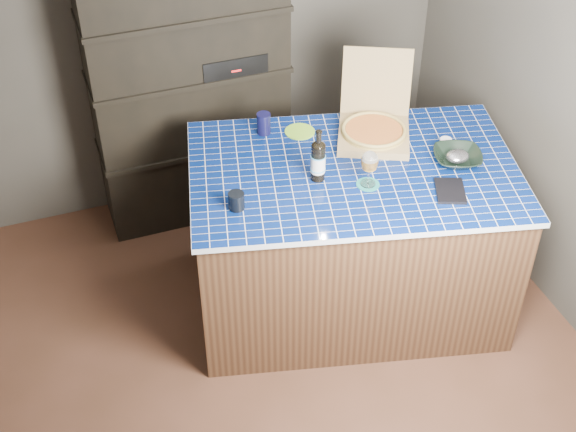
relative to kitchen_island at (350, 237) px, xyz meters
name	(u,v)px	position (x,y,z in m)	size (l,w,h in m)	color
room	(267,187)	(-0.60, -0.36, 0.77)	(3.50, 3.50, 3.50)	#533123
shelving_unit	(190,91)	(-0.60, 1.17, 0.42)	(1.20, 0.41, 1.80)	black
kitchen_island	(350,237)	(0.00, 0.00, 0.00)	(1.96, 1.48, 0.96)	#4B311D
pizza_box	(374,128)	(0.22, 0.24, 0.54)	(0.55, 0.59, 0.42)	tan
mead_bottle	(318,160)	(-0.22, -0.02, 0.60)	(0.08, 0.08, 0.30)	black
teal_trivet	(368,184)	(0.01, -0.16, 0.48)	(0.12, 0.12, 0.01)	#16776C
wine_glass	(370,162)	(0.01, -0.16, 0.62)	(0.09, 0.09, 0.20)	white
tumbler	(236,201)	(-0.69, -0.11, 0.52)	(0.08, 0.08, 0.09)	black
dvd_case	(450,191)	(0.38, -0.35, 0.49)	(0.15, 0.20, 0.02)	black
bowl	(457,158)	(0.54, -0.14, 0.51)	(0.26, 0.26, 0.06)	black
foil_contents	(458,156)	(0.54, -0.14, 0.52)	(0.13, 0.11, 0.06)	#B2B2BD
white_jar	(445,143)	(0.55, 0.01, 0.51)	(0.06, 0.06, 0.05)	silver
navy_cup	(264,124)	(-0.34, 0.49, 0.54)	(0.08, 0.08, 0.12)	black
green_trivet	(300,131)	(-0.15, 0.43, 0.48)	(0.17, 0.17, 0.01)	#80C329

